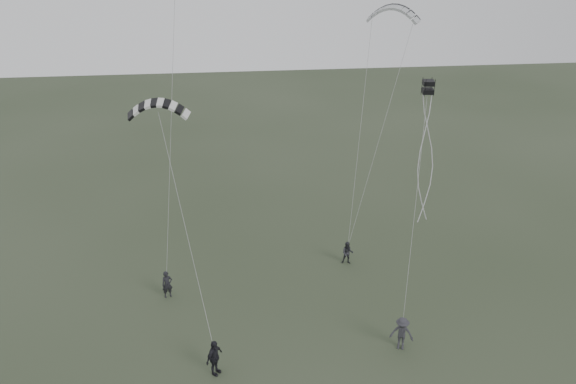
{
  "coord_description": "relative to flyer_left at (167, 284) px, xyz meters",
  "views": [
    {
      "loc": [
        -2.74,
        -24.33,
        19.7
      ],
      "look_at": [
        1.01,
        4.91,
        6.58
      ],
      "focal_mm": 35.0,
      "sensor_mm": 36.0,
      "label": 1
    }
  ],
  "objects": [
    {
      "name": "flyer_far",
      "position": [
        12.55,
        -6.41,
        0.08
      ],
      "size": [
        1.41,
        1.11,
        1.91
      ],
      "primitive_type": "imported",
      "rotation": [
        0.0,
        0.0,
        -0.37
      ],
      "color": "#2D2C32",
      "rests_on": "ground"
    },
    {
      "name": "kite_striped",
      "position": [
        0.46,
        -0.08,
        11.21
      ],
      "size": [
        3.25,
        1.3,
        1.4
      ],
      "primitive_type": null,
      "rotation": [
        0.26,
        0.0,
        -0.07
      ],
      "color": "black",
      "rests_on": "flyer_center"
    },
    {
      "name": "flyer_left",
      "position": [
        0.0,
        0.0,
        0.0
      ],
      "size": [
        0.73,
        0.6,
        1.74
      ],
      "primitive_type": "imported",
      "rotation": [
        0.0,
        0.0,
        0.33
      ],
      "color": "black",
      "rests_on": "ground"
    },
    {
      "name": "flyer_center",
      "position": [
        2.77,
        -7.08,
        0.11
      ],
      "size": [
        1.09,
        1.2,
        1.97
      ],
      "primitive_type": "imported",
      "rotation": [
        0.0,
        0.0,
        0.9
      ],
      "color": "black",
      "rests_on": "ground"
    },
    {
      "name": "kite_pale_large",
      "position": [
        15.14,
        7.33,
        15.03
      ],
      "size": [
        3.47,
        2.63,
        1.57
      ],
      "primitive_type": null,
      "rotation": [
        0.19,
        0.0,
        -0.54
      ],
      "color": "#A4A7A9",
      "rests_on": "flyer_right"
    },
    {
      "name": "ground",
      "position": [
        6.32,
        -4.97,
        -0.87
      ],
      "size": [
        140.0,
        140.0,
        0.0
      ],
      "primitive_type": "plane",
      "color": "#2B3622",
      "rests_on": "ground"
    },
    {
      "name": "flyer_right",
      "position": [
        11.66,
        2.42,
        -0.08
      ],
      "size": [
        0.89,
        0.76,
        1.59
      ],
      "primitive_type": "imported",
      "rotation": [
        0.0,
        0.0,
        -0.23
      ],
      "color": "#26262B",
      "rests_on": "ground"
    },
    {
      "name": "kite_box",
      "position": [
        14.6,
        -1.35,
        11.92
      ],
      "size": [
        0.66,
        0.7,
        0.73
      ],
      "primitive_type": null,
      "rotation": [
        0.08,
        0.0,
        -0.15
      ],
      "color": "black",
      "rests_on": "flyer_far"
    }
  ]
}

